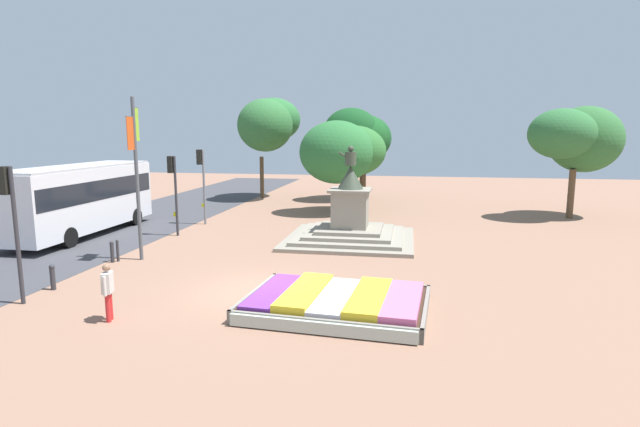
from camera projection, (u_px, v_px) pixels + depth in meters
name	position (u px, v px, depth m)	size (l,w,h in m)	color
ground_plane	(260.00, 292.00, 15.69)	(85.83, 85.83, 0.00)	#8C6651
flower_planter	(337.00, 303.00, 13.97)	(5.30, 4.06, 0.57)	#38281C
statue_monument	(350.00, 224.00, 22.97)	(5.80, 5.80, 4.36)	gray
traffic_light_near_crossing	(11.00, 209.00, 14.19)	(0.42, 0.30, 4.02)	#2D2D33
traffic_light_mid_block	(173.00, 181.00, 23.82)	(0.41, 0.29, 3.84)	#2D2D33
traffic_light_far_corner	(202.00, 174.00, 26.78)	(0.42, 0.31, 4.05)	slate
banner_pole	(136.00, 172.00, 19.10)	(0.16, 1.17, 6.28)	#4C5156
city_bus	(79.00, 196.00, 23.99)	(2.61, 9.11, 3.38)	silver
pedestrian_near_planter	(108.00, 289.00, 13.15)	(0.32, 0.55, 1.56)	red
kerb_bollard_mid_a	(53.00, 276.00, 15.83)	(0.18, 0.18, 0.84)	#2D2D33
kerb_bollard_mid_b	(118.00, 250.00, 19.34)	(0.11, 0.11, 0.86)	#2D2D33
kerb_bollard_north	(112.00, 251.00, 19.17)	(0.16, 0.16, 0.84)	#2D2D33
park_tree_far_left	(359.00, 136.00, 36.27)	(4.84, 4.94, 6.69)	#4C3823
park_tree_behind_statue	(577.00, 138.00, 28.62)	(5.50, 5.02, 6.46)	brown
park_tree_far_right	(269.00, 123.00, 36.87)	(4.20, 5.89, 7.52)	brown
park_tree_street_side	(343.00, 153.00, 30.46)	(5.21, 4.96, 5.67)	brown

